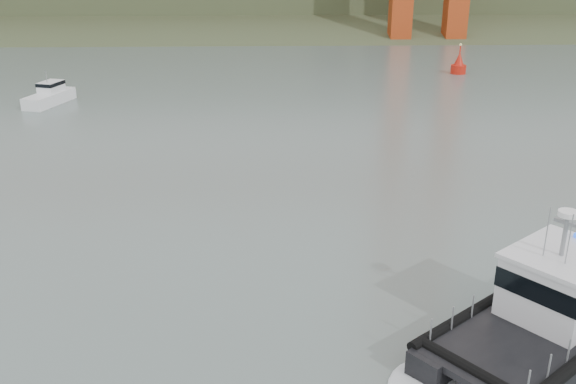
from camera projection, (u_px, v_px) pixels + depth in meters
ground at (304, 346)px, 23.34m from camera, size 400.00×400.00×0.00m
patrol_boat at (551, 308)px, 23.20m from camera, size 11.11×9.99×5.35m
motorboat at (50, 95)px, 57.60m from camera, size 3.43×5.92×3.09m
nav_buoy at (459, 65)px, 70.70m from camera, size 1.67×1.67×3.48m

